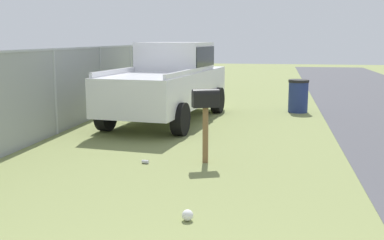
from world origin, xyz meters
TOP-DOWN VIEW (x-y plane):
  - mailbox at (6.19, 0.56)m, footprint 0.36×0.51m
  - pickup_truck at (10.45, 2.20)m, footprint 5.46×2.63m
  - trash_bin at (12.44, -1.29)m, footprint 0.61×0.61m
  - fence_section at (9.46, 4.34)m, footprint 19.65×0.07m
  - litter_can_near_hydrant at (5.91, 1.59)m, footprint 0.08×0.13m
  - litter_bag_midfield_b at (3.45, 0.35)m, footprint 0.14×0.14m

SIDE VIEW (x-z plane):
  - litter_can_near_hydrant at x=5.91m, z-range 0.00..0.07m
  - litter_bag_midfield_b at x=3.45m, z-range 0.00..0.14m
  - trash_bin at x=12.44m, z-range 0.00..0.99m
  - mailbox at x=6.19m, z-range 0.39..1.71m
  - fence_section at x=9.46m, z-range 0.07..2.05m
  - pickup_truck at x=10.45m, z-range 0.06..2.15m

